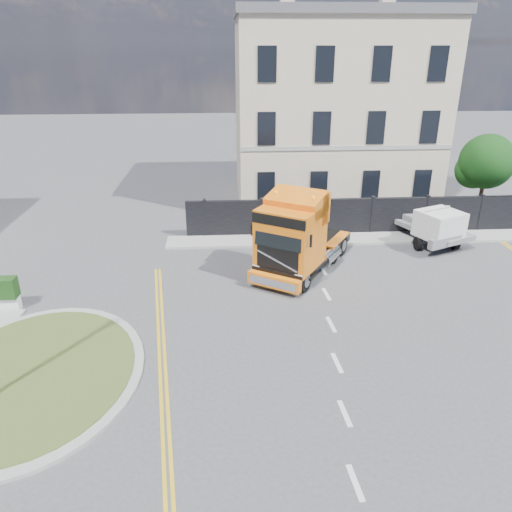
{
  "coord_description": "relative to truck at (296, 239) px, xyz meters",
  "views": [
    {
      "loc": [
        -0.8,
        -16.22,
        9.66
      ],
      "look_at": [
        0.3,
        2.03,
        1.8
      ],
      "focal_mm": 35.0,
      "sensor_mm": 36.0,
      "label": 1
    }
  ],
  "objects": [
    {
      "name": "traffic_island",
      "position": [
        -9.19,
        -7.05,
        -1.61
      ],
      "size": [
        6.8,
        6.8,
        0.17
      ],
      "color": "gray",
      "rests_on": "ground"
    },
    {
      "name": "tree",
      "position": [
        12.19,
        8.05,
        1.35
      ],
      "size": [
        3.2,
        3.2,
        4.8
      ],
      "color": "#382619",
      "rests_on": "ground"
    },
    {
      "name": "truck",
      "position": [
        0.0,
        0.0,
        0.0
      ],
      "size": [
        5.35,
        6.58,
        3.78
      ],
      "rotation": [
        0.0,
        0.0,
        -0.56
      ],
      "color": "black",
      "rests_on": "ground"
    },
    {
      "name": "hoarding_fence",
      "position": [
        4.36,
        4.95,
        -0.69
      ],
      "size": [
        18.8,
        0.25,
        2.0
      ],
      "color": "black",
      "rests_on": "ground"
    },
    {
      "name": "pavement_far",
      "position": [
        3.81,
        4.05,
        -1.63
      ],
      "size": [
        20.0,
        1.6,
        0.12
      ],
      "primitive_type": "cube",
      "color": "gray",
      "rests_on": "ground"
    },
    {
      "name": "ground",
      "position": [
        -2.19,
        -4.05,
        -1.69
      ],
      "size": [
        120.0,
        120.0,
        0.0
      ],
      "primitive_type": "plane",
      "color": "#424244",
      "rests_on": "ground"
    },
    {
      "name": "flatbed_pickup",
      "position": [
        7.49,
        3.02,
        -0.61
      ],
      "size": [
        3.68,
        5.3,
        2.0
      ],
      "rotation": [
        0.0,
        0.0,
        0.41
      ],
      "color": "slate",
      "rests_on": "ground"
    },
    {
      "name": "georgian_building",
      "position": [
        3.81,
        12.45,
        4.08
      ],
      "size": [
        12.3,
        10.3,
        12.8
      ],
      "color": "beige",
      "rests_on": "ground"
    }
  ]
}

